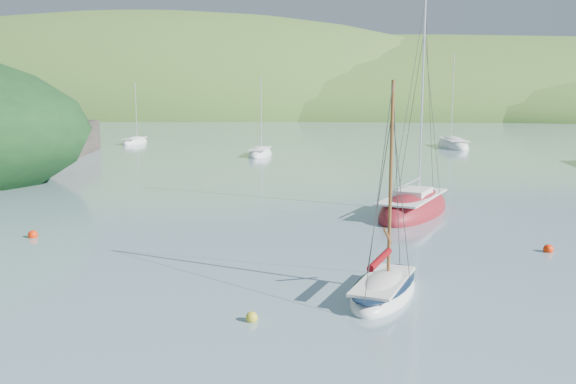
# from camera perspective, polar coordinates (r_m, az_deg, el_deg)

# --- Properties ---
(ground) EXTENTS (700.00, 700.00, 0.00)m
(ground) POSITION_cam_1_polar(r_m,az_deg,el_deg) (23.08, -3.36, -9.11)
(ground) COLOR gray
(ground) RESTS_ON ground
(shoreline_hills) EXTENTS (690.00, 135.00, 56.00)m
(shoreline_hills) POSITION_cam_1_polar(r_m,az_deg,el_deg) (194.61, 2.32, 7.12)
(shoreline_hills) COLOR #43722B
(shoreline_hills) RESTS_ON ground
(daysailer_white) EXTENTS (3.32, 5.59, 8.09)m
(daysailer_white) POSITION_cam_1_polar(r_m,az_deg,el_deg) (23.18, 8.49, -8.61)
(daysailer_white) COLOR white
(daysailer_white) RESTS_ON ground
(sloop_red) EXTENTS (6.06, 9.46, 13.24)m
(sloop_red) POSITION_cam_1_polar(r_m,az_deg,el_deg) (38.10, 11.09, -1.54)
(sloop_red) COLOR maroon
(sloop_red) RESTS_ON ground
(distant_sloop_a) EXTENTS (2.46, 6.58, 9.32)m
(distant_sloop_a) POSITION_cam_1_polar(r_m,az_deg,el_deg) (69.42, -2.50, 3.39)
(distant_sloop_a) COLOR white
(distant_sloop_a) RESTS_ON ground
(distant_sloop_b) EXTENTS (4.08, 9.03, 12.45)m
(distant_sloop_b) POSITION_cam_1_polar(r_m,az_deg,el_deg) (81.40, 14.44, 4.00)
(distant_sloop_b) COLOR white
(distant_sloop_b) RESTS_ON ground
(distant_sloop_c) EXTENTS (2.63, 6.22, 8.66)m
(distant_sloop_c) POSITION_cam_1_polar(r_m,az_deg,el_deg) (86.65, -13.46, 4.31)
(distant_sloop_c) COLOR white
(distant_sloop_c) RESTS_ON ground
(mooring_buoys) EXTENTS (24.82, 10.55, 0.47)m
(mooring_buoys) POSITION_cam_1_polar(r_m,az_deg,el_deg) (28.08, -2.51, -5.50)
(mooring_buoys) COLOR gold
(mooring_buoys) RESTS_ON ground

